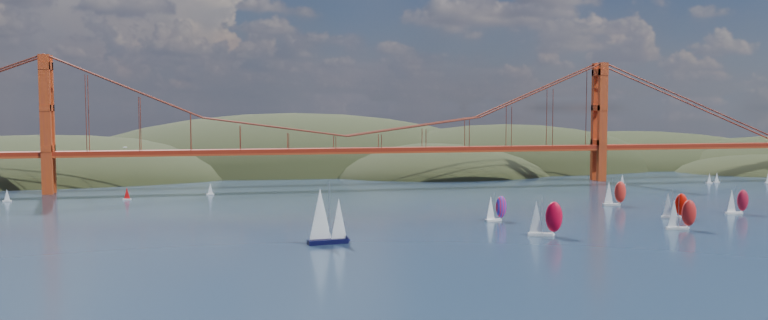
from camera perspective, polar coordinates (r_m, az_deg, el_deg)
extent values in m
plane|color=black|center=(153.10, 9.02, -8.91)|extent=(1200.00, 1200.00, 0.00)
ellipsoid|color=black|center=(409.67, -24.66, -2.73)|extent=(240.00, 140.00, 64.00)
ellipsoid|color=black|center=(443.71, -6.85, -2.63)|extent=(300.00, 180.00, 96.00)
ellipsoid|color=black|center=(443.35, 9.19, -2.20)|extent=(220.00, 140.00, 76.00)
ellipsoid|color=black|center=(398.02, 4.14, -2.15)|extent=(140.00, 110.00, 48.00)
ellipsoid|color=black|center=(501.01, 17.91, -1.32)|extent=(260.00, 160.00, 60.00)
cube|color=maroon|center=(323.77, -2.90, 0.78)|extent=(440.00, 7.00, 1.60)
cube|color=maroon|center=(323.84, -2.90, 0.57)|extent=(440.00, 7.00, 0.80)
cube|color=maroon|center=(324.84, -24.27, 2.48)|extent=(4.00, 8.50, 55.00)
cube|color=maroon|center=(363.83, 16.07, 2.79)|extent=(4.00, 8.50, 55.00)
cube|color=black|center=(189.18, -4.34, -6.21)|extent=(10.34, 4.10, 1.21)
cylinder|color=#99999E|center=(188.09, -4.20, -3.84)|extent=(0.15, 0.15, 14.52)
cone|color=white|center=(187.56, -4.88, -4.09)|extent=(6.32, 6.32, 12.78)
cone|color=white|center=(189.10, -3.46, -4.46)|extent=(4.51, 4.51, 10.17)
cube|color=white|center=(204.70, 11.83, -5.57)|extent=(6.67, 3.44, 0.77)
cylinder|color=#99999E|center=(203.96, 11.94, -4.12)|extent=(0.10, 0.10, 9.63)
cone|color=white|center=(203.79, 11.52, -4.26)|extent=(4.42, 4.42, 8.47)
ellipsoid|color=red|center=(204.57, 12.82, -4.25)|extent=(5.08, 3.92, 8.09)
cube|color=silver|center=(226.21, 21.43, -4.86)|extent=(6.07, 2.78, 0.70)
cylinder|color=#99999E|center=(225.67, 21.53, -3.67)|extent=(0.09, 0.09, 8.78)
cone|color=white|center=(225.21, 21.21, -3.79)|extent=(3.87, 3.87, 7.73)
ellipsoid|color=red|center=(226.87, 22.21, -3.76)|extent=(4.53, 3.35, 7.38)
cube|color=silver|center=(248.64, 21.02, -4.08)|extent=(5.59, 3.33, 0.65)
cylinder|color=#99999E|center=(248.15, 21.10, -3.08)|extent=(0.08, 0.08, 8.10)
cone|color=white|center=(247.92, 20.82, -3.17)|extent=(3.90, 3.90, 7.13)
ellipsoid|color=#E90B00|center=(248.83, 21.71, -3.17)|extent=(4.38, 3.57, 6.81)
cube|color=silver|center=(273.61, 16.94, -3.26)|extent=(5.99, 1.94, 0.71)
cylinder|color=#99999E|center=(273.20, 17.01, -2.27)|extent=(0.09, 0.09, 8.87)
cone|color=white|center=(272.63, 16.76, -2.37)|extent=(3.47, 3.47, 7.80)
ellipsoid|color=red|center=(274.60, 17.56, -2.34)|extent=(4.26, 2.80, 7.45)
cube|color=white|center=(266.20, 25.11, -3.67)|extent=(5.53, 1.77, 0.66)
cylinder|color=#99999E|center=(265.84, 25.19, -2.72)|extent=(0.08, 0.08, 8.20)
cone|color=white|center=(265.16, 24.97, -2.82)|extent=(3.19, 3.19, 7.21)
ellipsoid|color=#A81126|center=(267.48, 25.66, -2.79)|extent=(3.93, 2.57, 6.89)
cube|color=silver|center=(228.27, 8.32, -4.56)|extent=(5.45, 2.68, 0.63)
cylinder|color=#99999E|center=(227.83, 8.38, -3.49)|extent=(0.08, 0.08, 7.88)
cone|color=white|center=(227.19, 8.13, -3.61)|extent=(3.56, 3.56, 6.94)
ellipsoid|color=red|center=(229.38, 8.92, -3.55)|extent=(4.12, 3.12, 6.62)
cube|color=silver|center=(304.90, -26.78, -2.81)|extent=(3.00, 1.00, 0.50)
cone|color=white|center=(304.65, -26.79, -2.37)|extent=(2.00, 2.00, 4.20)
cube|color=silver|center=(293.63, -18.99, -2.85)|extent=(3.00, 1.00, 0.50)
cone|color=red|center=(293.37, -19.00, -2.39)|extent=(2.00, 2.00, 4.20)
cube|color=silver|center=(301.07, -13.09, -2.57)|extent=(3.00, 1.00, 0.50)
cone|color=white|center=(300.81, -13.10, -2.12)|extent=(2.00, 2.00, 4.20)
cube|color=silver|center=(348.21, 17.69, -1.78)|extent=(3.00, 1.00, 0.50)
cone|color=white|center=(347.99, 17.70, -1.39)|extent=(2.00, 2.00, 4.20)
cube|color=silver|center=(368.37, 23.54, -1.62)|extent=(3.00, 1.00, 0.50)
cone|color=white|center=(368.16, 23.55, -1.25)|extent=(2.00, 2.00, 4.20)
cube|color=silver|center=(373.27, 24.01, -1.56)|extent=(3.00, 1.00, 0.50)
cone|color=white|center=(373.06, 24.02, -1.20)|extent=(2.00, 2.00, 4.20)
cube|color=silver|center=(380.75, 27.20, -1.55)|extent=(3.00, 1.00, 0.50)
cone|color=white|center=(380.55, 27.21, -1.20)|extent=(2.00, 2.00, 4.20)
ellipsoid|color=white|center=(168.23, -19.13, 0.93)|extent=(0.90, 0.25, 0.17)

